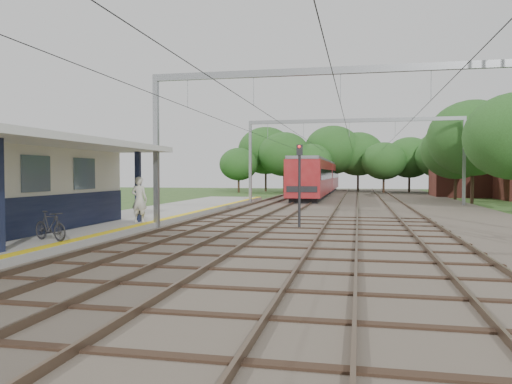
% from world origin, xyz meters
% --- Properties ---
extents(ground, '(160.00, 160.00, 0.00)m').
position_xyz_m(ground, '(0.00, 0.00, 0.00)').
color(ground, '#2D4C1E').
rests_on(ground, ground).
extents(ballast_bed, '(18.00, 90.00, 0.10)m').
position_xyz_m(ballast_bed, '(4.00, 30.00, 0.05)').
color(ballast_bed, '#473D33').
rests_on(ballast_bed, ground).
extents(platform, '(5.00, 52.00, 0.35)m').
position_xyz_m(platform, '(-7.50, 14.00, 0.17)').
color(platform, gray).
rests_on(platform, ground).
extents(yellow_stripe, '(0.45, 52.00, 0.01)m').
position_xyz_m(yellow_stripe, '(-5.25, 14.00, 0.35)').
color(yellow_stripe, yellow).
rests_on(yellow_stripe, platform).
extents(rail_tracks, '(11.80, 88.00, 0.15)m').
position_xyz_m(rail_tracks, '(1.50, 30.00, 0.18)').
color(rail_tracks, brown).
rests_on(rail_tracks, ballast_bed).
extents(catenary_system, '(17.22, 88.00, 7.00)m').
position_xyz_m(catenary_system, '(3.39, 25.28, 5.51)').
color(catenary_system, gray).
rests_on(catenary_system, ground).
extents(tree_band, '(31.72, 30.88, 8.82)m').
position_xyz_m(tree_band, '(3.84, 57.12, 4.92)').
color(tree_band, '#382619').
rests_on(tree_band, ground).
extents(house_far, '(8.00, 6.12, 8.66)m').
position_xyz_m(house_far, '(16.00, 52.00, 3.23)').
color(house_far, brown).
rests_on(house_far, ground).
extents(person, '(0.79, 0.55, 2.07)m').
position_xyz_m(person, '(-5.72, 14.74, 1.38)').
color(person, beige).
rests_on(person, platform).
extents(bicycle, '(1.68, 1.03, 0.98)m').
position_xyz_m(bicycle, '(-5.93, 8.40, 0.84)').
color(bicycle, black).
rests_on(bicycle, platform).
extents(train, '(2.98, 37.08, 3.91)m').
position_xyz_m(train, '(-0.50, 52.35, 2.18)').
color(train, black).
rests_on(train, ballast_bed).
extents(signal_post, '(0.30, 0.27, 3.86)m').
position_xyz_m(signal_post, '(1.35, 16.27, 2.33)').
color(signal_post, black).
rests_on(signal_post, ground).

